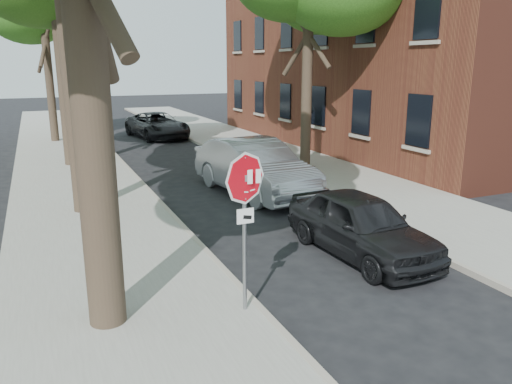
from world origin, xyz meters
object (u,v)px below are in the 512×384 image
stop_sign (245,202)px  car_a (361,224)px  car_d (157,125)px  car_b (255,167)px

stop_sign → car_a: stop_sign is taller
stop_sign → car_a: 3.85m
car_d → car_b: bearing=-97.9°
stop_sign → car_d: stop_sign is taller
stop_sign → car_b: stop_sign is taller
car_d → stop_sign: bearing=-107.0°
car_a → stop_sign: bearing=-158.0°
car_b → car_d: car_b is taller
stop_sign → car_a: (3.30, 1.53, -1.27)m
car_a → car_d: (-0.00, 19.16, 0.02)m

